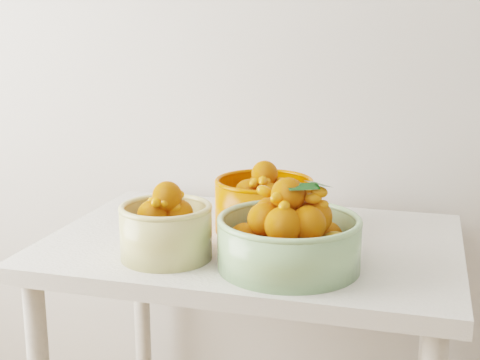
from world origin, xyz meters
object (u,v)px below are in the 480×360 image
Objects in this scene: bowl_green at (289,237)px; table at (253,275)px; bowl_cream at (166,229)px; bowl_orange at (264,203)px.

table is at bearing 125.72° from bowl_green.
bowl_cream is 0.28m from bowl_green.
bowl_cream is 0.74× the size of bowl_green.
bowl_green reaches higher than bowl_cream.
table is 0.29m from bowl_cream.
bowl_green is at bearing -64.58° from bowl_orange.
bowl_green reaches higher than bowl_orange.
table is at bearing -97.06° from bowl_orange.
bowl_orange is (0.16, 0.26, 0.00)m from bowl_cream.
table is 3.20× the size of bowl_orange.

